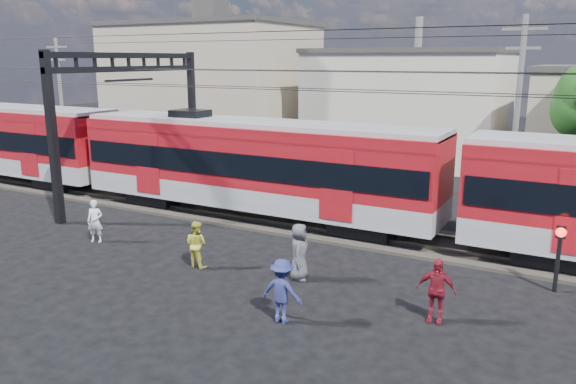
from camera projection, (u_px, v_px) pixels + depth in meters
name	position (u px, v px, depth m)	size (l,w,h in m)	color
ground	(204.00, 303.00, 15.67)	(120.00, 120.00, 0.00)	black
track_bed	(325.00, 227.00, 22.49)	(70.00, 3.40, 0.12)	#2D2823
rail_near	(317.00, 229.00, 21.82)	(70.00, 0.12, 0.12)	#59544C
rail_far	(332.00, 220.00, 23.10)	(70.00, 0.12, 0.12)	#59544C
commuter_train	(257.00, 163.00, 23.42)	(50.30, 3.08, 4.17)	black
catenary	(153.00, 93.00, 25.35)	(70.00, 9.30, 7.52)	black
building_west	(213.00, 86.00, 43.02)	(14.28, 10.20, 9.30)	tan
building_midwest	(415.00, 103.00, 38.82)	(12.24, 12.24, 7.30)	beige
utility_pole_mid	(517.00, 108.00, 24.64)	(1.80, 0.24, 8.50)	slate
utility_pole_west	(61.00, 96.00, 36.89)	(1.80, 0.24, 8.00)	slate
pedestrian_a	(95.00, 221.00, 20.75)	(0.58, 0.38, 1.59)	white
pedestrian_b	(196.00, 244.00, 18.23)	(0.75, 0.59, 1.55)	#CFCF40
pedestrian_c	(282.00, 291.00, 14.37)	(1.10, 0.63, 1.70)	navy
pedestrian_d	(436.00, 290.00, 14.38)	(1.01, 0.42, 1.73)	maroon
pedestrian_e	(299.00, 252.00, 17.17)	(0.87, 0.57, 1.78)	#505155
crossing_signal	(559.00, 247.00, 16.12)	(0.29, 0.29, 2.00)	black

